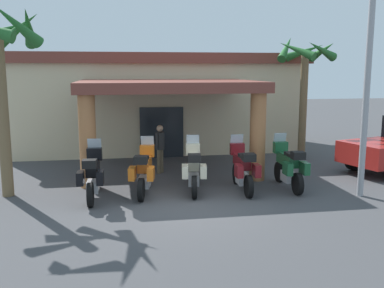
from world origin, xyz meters
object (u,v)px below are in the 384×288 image
Objects in this scene: palm_tree_near_portico at (305,66)px; motorcycle_cream at (194,169)px; motorcycle_maroon at (243,168)px; motorcycle_orange at (144,171)px; motorcycle_black at (93,175)px; motorcycle_green at (289,166)px; roadside_sign at (372,9)px; motel_building at (156,101)px; pedestrian at (160,145)px.

motorcycle_cream is at bearing -141.80° from palm_tree_near_portico.
motorcycle_orange is at bearing 89.64° from motorcycle_maroon.
motorcycle_orange is (1.47, 0.26, 0.00)m from motorcycle_black.
motorcycle_green is 5.02m from roadside_sign.
motorcycle_cream is 1.00× the size of motorcycle_green.
motorcycle_maroon is (2.95, -0.17, 0.00)m from motorcycle_orange.
motorcycle_orange is at bearing -97.85° from motel_building.
motorcycle_orange is at bearing 168.03° from roadside_sign.
palm_tree_near_portico is at bearing -31.65° from motel_building.
motorcycle_black is 1.00× the size of motorcycle_green.
motorcycle_cream is (0.34, -7.75, -1.51)m from motel_building.
motorcycle_black is 3.63m from pedestrian.
pedestrian is (2.22, 2.86, 0.30)m from motorcycle_black.
motorcycle_black is 1.29× the size of pedestrian.
motorcycle_black is 0.43× the size of palm_tree_near_portico.
motorcycle_green is 4.60m from pedestrian.
motorcycle_green is at bearing 146.45° from roadside_sign.
motorcycle_cream is at bearing 88.40° from motorcycle_green.
motorcycle_maroon is 5.70m from roadside_sign.
motorcycle_cream is 0.43× the size of palm_tree_near_portico.
motorcycle_orange is 0.43× the size of palm_tree_near_portico.
motorcycle_maroon is (4.42, 0.09, 0.00)m from motorcycle_black.
motel_building is at bearing -15.04° from motorcycle_black.
roadside_sign reaches higher than pedestrian.
motorcycle_green is at bearing -118.63° from palm_tree_near_portico.
motorcycle_black is at bearing 103.97° from motorcycle_cream.
motorcycle_cream is (2.95, 0.27, 0.00)m from motorcycle_black.
palm_tree_near_portico is at bearing -43.06° from motorcycle_cream.
motorcycle_cream is at bearing -78.40° from motorcycle_orange.
motorcycle_black is at bearing 94.15° from motorcycle_maroon.
motorcycle_black is 2.96m from motorcycle_cream.
motel_building is at bearing 24.11° from motorcycle_green.
motorcycle_maroon is 3.55m from pedestrian.
motorcycle_cream is at bearing -81.79° from motorcycle_black.
motorcycle_maroon is at bearing 160.59° from roadside_sign.
palm_tree_near_portico reaches higher than motel_building.
motorcycle_cream is (1.47, 0.01, 0.00)m from motorcycle_orange.
motorcycle_orange is 2.72m from pedestrian.
motorcycle_green is (3.29, -7.91, -1.51)m from motel_building.
pedestrian reaches higher than motorcycle_orange.
motorcycle_orange and motorcycle_cream have the same top height.
motel_building is at bearing 119.04° from roadside_sign.
motorcycle_black is 4.42m from motorcycle_maroon.
palm_tree_near_portico reaches higher than motorcycle_green.
motorcycle_black is at bearing -107.56° from motel_building.
motel_building is 6.86m from palm_tree_near_portico.
motorcycle_black is 1.01× the size of motorcycle_orange.
motorcycle_black is 1.50m from motorcycle_orange.
motorcycle_green is 5.82m from palm_tree_near_portico.
motel_building is 7.98m from motorcycle_orange.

